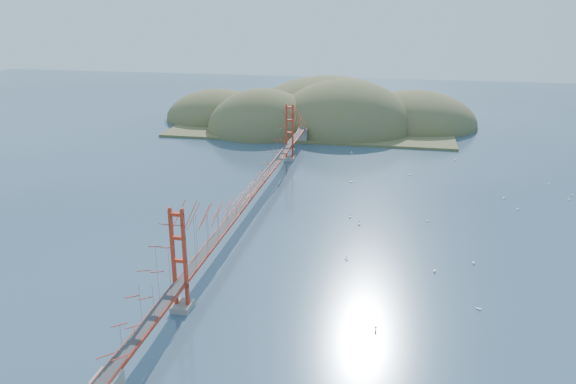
% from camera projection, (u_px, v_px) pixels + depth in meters
% --- Properties ---
extents(ground, '(320.00, 320.00, 0.00)m').
position_uv_depth(ground, '(253.00, 211.00, 88.37)').
color(ground, '#2D445B').
rests_on(ground, ground).
extents(bridge, '(2.20, 94.40, 12.00)m').
position_uv_depth(bridge, '(252.00, 168.00, 86.24)').
color(bridge, gray).
rests_on(bridge, ground).
extents(far_headlands, '(84.00, 58.00, 25.00)m').
position_uv_depth(far_headlands, '(325.00, 122.00, 151.46)').
color(far_headlands, brown).
rests_on(far_headlands, ground).
extents(sailboat_8, '(0.58, 0.58, 0.61)m').
position_uv_depth(sailboat_8, '(518.00, 209.00, 89.01)').
color(sailboat_8, white).
rests_on(sailboat_8, ground).
extents(sailboat_5, '(0.43, 0.53, 0.62)m').
position_uv_depth(sailboat_5, '(473.00, 262.00, 71.07)').
color(sailboat_5, white).
rests_on(sailboat_5, ground).
extents(sailboat_12, '(0.58, 0.58, 0.63)m').
position_uv_depth(sailboat_12, '(352.00, 153.00, 121.36)').
color(sailboat_12, white).
rests_on(sailboat_12, ground).
extents(sailboat_11, '(0.53, 0.53, 0.58)m').
position_uv_depth(sailboat_11, '(569.00, 199.00, 93.35)').
color(sailboat_11, white).
rests_on(sailboat_11, ground).
extents(sailboat_1, '(0.63, 0.64, 0.72)m').
position_uv_depth(sailboat_1, '(359.00, 223.00, 83.20)').
color(sailboat_1, white).
rests_on(sailboat_1, ground).
extents(sailboat_16, '(0.55, 0.55, 0.59)m').
position_uv_depth(sailboat_16, '(427.00, 220.00, 84.48)').
color(sailboat_16, white).
rests_on(sailboat_16, ground).
extents(sailboat_3, '(0.67, 0.67, 0.74)m').
position_uv_depth(sailboat_3, '(351.00, 181.00, 102.23)').
color(sailboat_3, white).
rests_on(sailboat_3, ground).
extents(sailboat_4, '(0.57, 0.61, 0.69)m').
position_uv_depth(sailboat_4, '(504.00, 198.00, 93.99)').
color(sailboat_4, white).
rests_on(sailboat_4, ground).
extents(sailboat_6, '(0.57, 0.57, 0.60)m').
position_uv_depth(sailboat_6, '(346.00, 259.00, 72.00)').
color(sailboat_6, white).
rests_on(sailboat_6, ground).
extents(sailboat_15, '(0.48, 0.54, 0.61)m').
position_uv_depth(sailboat_15, '(455.00, 160.00, 116.12)').
color(sailboat_15, white).
rests_on(sailboat_15, ground).
extents(sailboat_7, '(0.62, 0.54, 0.71)m').
position_uv_depth(sailboat_7, '(409.00, 174.00, 106.47)').
color(sailboat_7, white).
rests_on(sailboat_7, ground).
extents(sailboat_17, '(0.51, 0.49, 0.58)m').
position_uv_depth(sailboat_17, '(572.00, 194.00, 95.64)').
color(sailboat_17, white).
rests_on(sailboat_17, ground).
extents(sailboat_10, '(0.50, 0.61, 0.72)m').
position_uv_depth(sailboat_10, '(376.00, 329.00, 56.62)').
color(sailboat_10, white).
rests_on(sailboat_10, ground).
extents(sailboat_9, '(0.52, 0.52, 0.56)m').
position_uv_depth(sailboat_9, '(548.00, 184.00, 101.12)').
color(sailboat_9, white).
rests_on(sailboat_9, ground).
extents(sailboat_0, '(0.55, 0.55, 0.61)m').
position_uv_depth(sailboat_0, '(350.00, 216.00, 85.89)').
color(sailboat_0, white).
rests_on(sailboat_0, ground).
extents(sailboat_2, '(0.58, 0.55, 0.65)m').
position_uv_depth(sailboat_2, '(479.00, 308.00, 60.51)').
color(sailboat_2, white).
rests_on(sailboat_2, ground).
extents(sailboat_14, '(0.59, 0.63, 0.71)m').
position_uv_depth(sailboat_14, '(435.00, 270.00, 68.94)').
color(sailboat_14, white).
rests_on(sailboat_14, ground).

